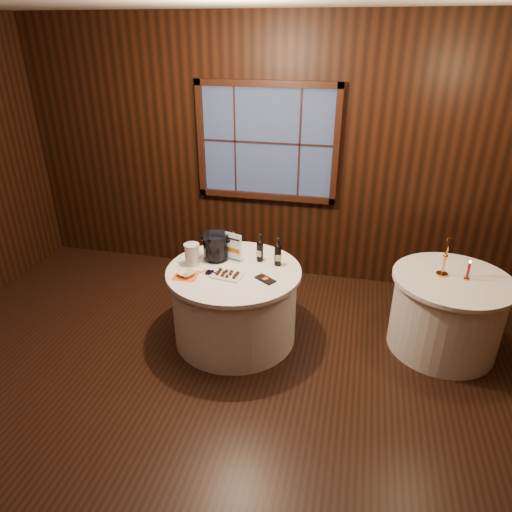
% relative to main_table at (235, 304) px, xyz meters
% --- Properties ---
extents(ground, '(6.00, 6.00, 0.00)m').
position_rel_main_table_xyz_m(ground, '(0.00, -1.00, -0.39)').
color(ground, black).
rests_on(ground, ground).
extents(back_wall, '(6.00, 0.10, 3.00)m').
position_rel_main_table_xyz_m(back_wall, '(0.00, 1.48, 1.16)').
color(back_wall, black).
rests_on(back_wall, ground).
extents(main_table, '(1.28, 1.28, 0.77)m').
position_rel_main_table_xyz_m(main_table, '(0.00, 0.00, 0.00)').
color(main_table, white).
rests_on(main_table, ground).
extents(side_table, '(1.08, 1.08, 0.77)m').
position_rel_main_table_xyz_m(side_table, '(2.00, 0.30, 0.00)').
color(side_table, white).
rests_on(side_table, ground).
extents(sign_stand, '(0.18, 0.13, 0.30)m').
position_rel_main_table_xyz_m(sign_stand, '(-0.04, 0.18, 0.49)').
color(sign_stand, silver).
rests_on(sign_stand, main_table).
extents(port_bottle_left, '(0.07, 0.07, 0.28)m').
position_rel_main_table_xyz_m(port_bottle_left, '(0.20, 0.23, 0.50)').
color(port_bottle_left, black).
rests_on(port_bottle_left, main_table).
extents(port_bottle_right, '(0.07, 0.08, 0.28)m').
position_rel_main_table_xyz_m(port_bottle_right, '(0.39, 0.18, 0.50)').
color(port_bottle_right, black).
rests_on(port_bottle_right, main_table).
extents(ice_bucket, '(0.26, 0.26, 0.27)m').
position_rel_main_table_xyz_m(ice_bucket, '(-0.23, 0.17, 0.52)').
color(ice_bucket, black).
rests_on(ice_bucket, main_table).
extents(chocolate_plate, '(0.31, 0.22, 0.04)m').
position_rel_main_table_xyz_m(chocolate_plate, '(-0.02, -0.14, 0.40)').
color(chocolate_plate, white).
rests_on(chocolate_plate, main_table).
extents(chocolate_box, '(0.21, 0.18, 0.02)m').
position_rel_main_table_xyz_m(chocolate_box, '(0.33, -0.13, 0.39)').
color(chocolate_box, black).
rests_on(chocolate_box, main_table).
extents(grape_bunch, '(0.16, 0.06, 0.04)m').
position_rel_main_table_xyz_m(grape_bunch, '(-0.19, -0.14, 0.40)').
color(grape_bunch, black).
rests_on(grape_bunch, main_table).
extents(glass_pitcher, '(0.20, 0.15, 0.21)m').
position_rel_main_table_xyz_m(glass_pitcher, '(-0.41, 0.01, 0.49)').
color(glass_pitcher, silver).
rests_on(glass_pitcher, main_table).
extents(orange_napkin, '(0.23, 0.23, 0.00)m').
position_rel_main_table_xyz_m(orange_napkin, '(-0.39, -0.22, 0.38)').
color(orange_napkin, orange).
rests_on(orange_napkin, main_table).
extents(cracker_bowl, '(0.20, 0.20, 0.04)m').
position_rel_main_table_xyz_m(cracker_bowl, '(-0.39, -0.22, 0.41)').
color(cracker_bowl, white).
rests_on(cracker_bowl, orange_napkin).
extents(brass_candlestick, '(0.11, 0.11, 0.38)m').
position_rel_main_table_xyz_m(brass_candlestick, '(1.90, 0.33, 0.52)').
color(brass_candlestick, '#D59042').
rests_on(brass_candlestick, side_table).
extents(red_candle, '(0.05, 0.05, 0.19)m').
position_rel_main_table_xyz_m(red_candle, '(2.11, 0.30, 0.46)').
color(red_candle, '#D59042').
rests_on(red_candle, side_table).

